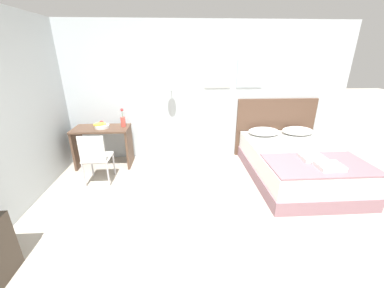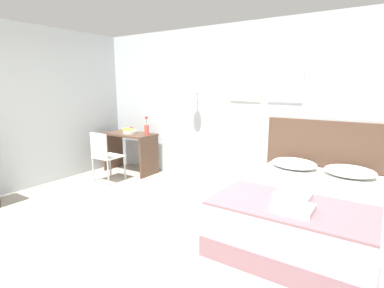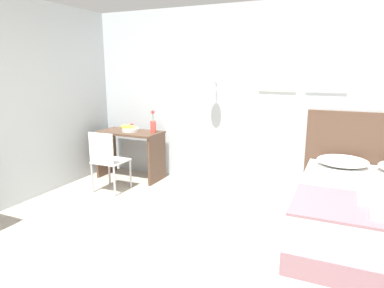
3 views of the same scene
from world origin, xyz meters
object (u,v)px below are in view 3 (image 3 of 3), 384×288
flower_vase (153,125)px  throw_blanket (383,211)px  desk (130,147)px  pillow_left (343,161)px  fruit_bowl (130,129)px  desk_chair (106,157)px  headboard (372,160)px  folded_towel_near_foot (378,200)px  bed (374,215)px

flower_vase → throw_blanket: bearing=-24.2°
throw_blanket → desk: (-3.49, 1.34, -0.04)m
throw_blanket → pillow_left: bearing=104.1°
fruit_bowl → throw_blanket: bearing=-20.9°
pillow_left → desk_chair: desk_chair is taller
headboard → desk_chair: headboard is taller
desk → desk_chair: desk_chair is taller
folded_towel_near_foot → bed: bearing=86.6°
throw_blanket → folded_towel_near_foot: bearing=100.7°
folded_towel_near_foot → flower_vase: bearing=158.0°
folded_towel_near_foot → fruit_bowl: fruit_bowl is taller
headboard → throw_blanket: 1.67m
folded_towel_near_foot → desk_chair: size_ratio=0.38×
throw_blanket → fruit_bowl: 3.72m
headboard → pillow_left: 0.46m
throw_blanket → fruit_bowl: (-3.46, 1.32, 0.25)m
headboard → pillow_left: (-0.35, -0.30, 0.02)m
headboard → flower_vase: size_ratio=4.67×
pillow_left → fruit_bowl: size_ratio=2.23×
pillow_left → desk_chair: 3.15m
bed → desk: size_ratio=2.04×
throw_blanket → fruit_bowl: fruit_bowl is taller
pillow_left → throw_blanket: bearing=-75.9°
throw_blanket → bed: bearing=90.0°
desk_chair → pillow_left: bearing=13.7°
fruit_bowl → headboard: bearing=5.8°
desk_chair → flower_vase: (0.33, 0.76, 0.37)m
bed → fruit_bowl: 3.58m
pillow_left → bed: bearing=-65.8°
desk → desk_chair: (0.08, -0.71, -0.00)m
folded_towel_near_foot → pillow_left: bearing=104.5°
folded_towel_near_foot → desk_chair: 3.41m
desk → bed: bearing=-11.9°
fruit_bowl → desk_chair: bearing=-85.2°
folded_towel_near_foot → headboard: bearing=89.0°
desk_chair → fruit_bowl: bearing=94.8°
bed → flower_vase: flower_vase is taller
bed → throw_blanket: bearing=-90.0°
headboard → flower_vase: headboard is taller
desk → flower_vase: 0.55m
throw_blanket → flower_vase: 3.39m
throw_blanket → flower_vase: flower_vase is taller
pillow_left → flower_vase: 2.74m
throw_blanket → folded_towel_near_foot: 0.15m
headboard → pillow_left: size_ratio=2.70×
desk → throw_blanket: bearing=-21.0°
pillow_left → flower_vase: bearing=179.8°
headboard → desk: headboard is taller
throw_blanket → desk: size_ratio=1.46×
pillow_left → throw_blanket: size_ratio=0.41×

